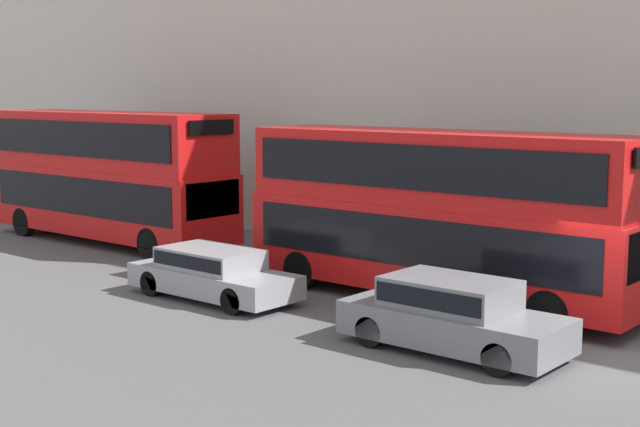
# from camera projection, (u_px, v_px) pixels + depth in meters

# --- Properties ---
(ground_plane) EXTENTS (200.00, 200.00, 0.00)m
(ground_plane) POSITION_uv_depth(u_px,v_px,m) (606.00, 354.00, 17.53)
(ground_plane) COLOR #515154
(bus_leading) EXTENTS (2.59, 10.18, 4.17)m
(bus_leading) POSITION_uv_depth(u_px,v_px,m) (440.00, 208.00, 21.57)
(bus_leading) COLOR red
(bus_leading) RESTS_ON ground
(bus_second_in_queue) EXTENTS (2.59, 10.22, 4.41)m
(bus_second_in_queue) POSITION_uv_depth(u_px,v_px,m) (109.00, 171.00, 29.92)
(bus_second_in_queue) COLOR red
(bus_second_in_queue) RESTS_ON ground
(car_dark_sedan) EXTENTS (1.84, 4.53, 1.46)m
(car_dark_sedan) POSITION_uv_depth(u_px,v_px,m) (452.00, 313.00, 17.61)
(car_dark_sedan) COLOR slate
(car_dark_sedan) RESTS_ON ground
(car_hatchback) EXTENTS (1.76, 4.58, 1.26)m
(car_hatchback) POSITION_uv_depth(u_px,v_px,m) (212.00, 272.00, 22.05)
(car_hatchback) COLOR gray
(car_hatchback) RESTS_ON ground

